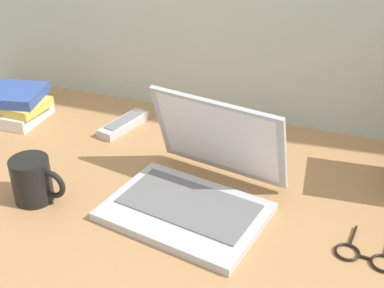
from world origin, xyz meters
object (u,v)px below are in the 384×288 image
Objects in this scene: coffee_mug at (33,180)px; remote_control_near at (124,124)px; book_stack at (12,104)px; eyeglasses at (366,256)px; remote_control_far at (255,141)px; laptop at (197,185)px.

coffee_mug reaches higher than remote_control_near.
coffee_mug is 0.61× the size of book_stack.
remote_control_near is at bearing 9.90° from book_stack.
eyeglasses is at bearing 4.92° from coffee_mug.
book_stack is at bearing -172.36° from remote_control_far.
eyeglasses is 0.97m from book_stack.
coffee_mug is 0.72× the size of remote_control_near.
laptop is at bearing 171.86° from eyeglasses.
coffee_mug is 0.67m from eyeglasses.
laptop is 0.28m from remote_control_far.
coffee_mug reaches higher than remote_control_far.
remote_control_near is 1.44× the size of eyeglasses.
book_stack reaches higher than remote_control_far.
laptop reaches higher than eyeglasses.
remote_control_near is (0.03, 0.35, -0.04)m from coffee_mug.
remote_control_near is 1.02× the size of remote_control_far.
remote_control_near is at bearing 85.43° from coffee_mug.
laptop is 2.14× the size of remote_control_far.
coffee_mug is 0.74× the size of remote_control_far.
laptop reaches higher than remote_control_far.
eyeglasses is (0.34, -0.05, -0.04)m from laptop.
eyeglasses is at bearing -8.14° from laptop.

